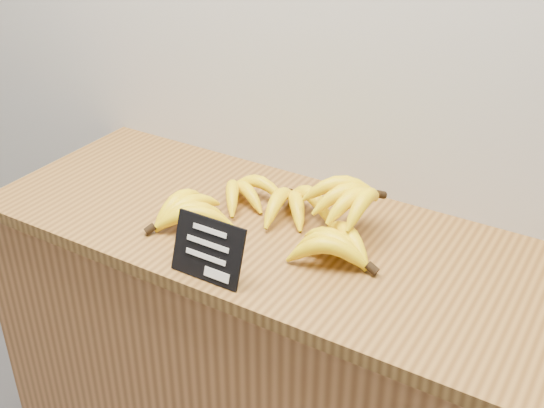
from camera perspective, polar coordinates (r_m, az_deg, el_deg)
The scene contains 4 objects.
counter at distance 1.78m, azimuth 0.86°, elevation -15.40°, with size 1.46×0.50×0.90m, color #A56935.
counter_top at distance 1.49m, azimuth 0.99°, elevation -2.69°, with size 1.37×0.54×0.03m, color brown.
chalkboard_sign at distance 1.32m, azimuth -5.40°, elevation -3.83°, with size 0.15×0.01×0.12m, color black.
banana_pile at distance 1.47m, azimuth 1.12°, elevation -0.71°, with size 0.55×0.34×0.12m.
Camera 1 is at (0.80, 1.66, 1.71)m, focal length 45.00 mm.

